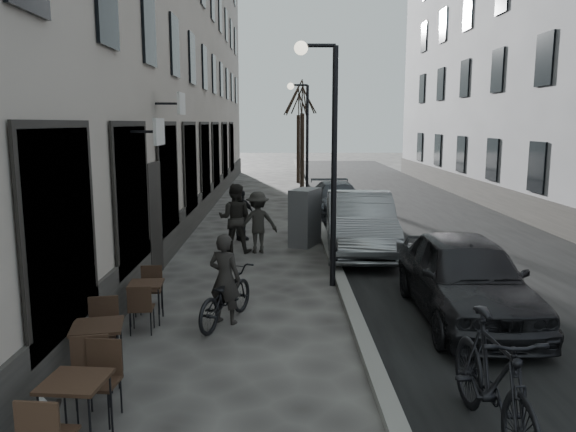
{
  "coord_description": "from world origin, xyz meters",
  "views": [
    {
      "loc": [
        -1.11,
        -5.68,
        3.47
      ],
      "look_at": [
        -0.98,
        4.32,
        1.8
      ],
      "focal_mm": 35.0,
      "sensor_mm": 36.0,
      "label": 1
    }
  ],
  "objects_px": {
    "pedestrian_far": "(241,215)",
    "car_near": "(465,277)",
    "sign_board": "(39,383)",
    "tree_near": "(302,97)",
    "bicycle": "(225,296)",
    "car_mid": "(360,223)",
    "utility_cabinet": "(305,217)",
    "bistro_set_c": "(146,298)",
    "streetlamp_near": "(326,138)",
    "pedestrian_mid": "(258,222)",
    "pedestrian_near": "(235,218)",
    "tree_far": "(298,101)",
    "bistro_set_a": "(76,406)",
    "moped": "(493,380)",
    "streetlamp_far": "(303,130)",
    "car_far": "(337,199)",
    "bistro_set_b": "(98,347)"
  },
  "relations": [
    {
      "from": "pedestrian_far",
      "to": "car_near",
      "type": "relative_size",
      "value": 0.34
    },
    {
      "from": "sign_board",
      "to": "car_near",
      "type": "relative_size",
      "value": 0.22
    },
    {
      "from": "tree_near",
      "to": "bicycle",
      "type": "relative_size",
      "value": 3.08
    },
    {
      "from": "tree_near",
      "to": "car_mid",
      "type": "xyz_separation_m",
      "value": [
        1.1,
        -11.9,
        -3.86
      ]
    },
    {
      "from": "utility_cabinet",
      "to": "bistro_set_c",
      "type": "bearing_deg",
      "value": -91.59
    },
    {
      "from": "streetlamp_near",
      "to": "pedestrian_mid",
      "type": "relative_size",
      "value": 3.08
    },
    {
      "from": "pedestrian_near",
      "to": "pedestrian_far",
      "type": "height_order",
      "value": "pedestrian_near"
    },
    {
      "from": "tree_far",
      "to": "bistro_set_a",
      "type": "xyz_separation_m",
      "value": [
        -3.2,
        -27.08,
        -4.19
      ]
    },
    {
      "from": "tree_near",
      "to": "pedestrian_near",
      "type": "distance_m",
      "value": 12.58
    },
    {
      "from": "sign_board",
      "to": "pedestrian_mid",
      "type": "bearing_deg",
      "value": 61.61
    },
    {
      "from": "bistro_set_c",
      "to": "pedestrian_far",
      "type": "distance_m",
      "value": 7.07
    },
    {
      "from": "bicycle",
      "to": "moped",
      "type": "relative_size",
      "value": 0.8
    },
    {
      "from": "bistro_set_a",
      "to": "bicycle",
      "type": "distance_m",
      "value": 4.02
    },
    {
      "from": "car_near",
      "to": "moped",
      "type": "height_order",
      "value": "car_near"
    },
    {
      "from": "bistro_set_c",
      "to": "pedestrian_mid",
      "type": "height_order",
      "value": "pedestrian_mid"
    },
    {
      "from": "streetlamp_far",
      "to": "bistro_set_c",
      "type": "height_order",
      "value": "streetlamp_far"
    },
    {
      "from": "car_far",
      "to": "moped",
      "type": "bearing_deg",
      "value": -92.98
    },
    {
      "from": "car_near",
      "to": "pedestrian_mid",
      "type": "bearing_deg",
      "value": 127.88
    },
    {
      "from": "bicycle",
      "to": "streetlamp_near",
      "type": "bearing_deg",
      "value": -108.77
    },
    {
      "from": "bistro_set_c",
      "to": "moped",
      "type": "distance_m",
      "value": 6.02
    },
    {
      "from": "pedestrian_far",
      "to": "moped",
      "type": "height_order",
      "value": "pedestrian_far"
    },
    {
      "from": "pedestrian_mid",
      "to": "sign_board",
      "type": "bearing_deg",
      "value": 63.24
    },
    {
      "from": "streetlamp_far",
      "to": "moped",
      "type": "distance_m",
      "value": 18.19
    },
    {
      "from": "pedestrian_mid",
      "to": "tree_far",
      "type": "bearing_deg",
      "value": -107.01
    },
    {
      "from": "bistro_set_c",
      "to": "pedestrian_far",
      "type": "bearing_deg",
      "value": 75.9
    },
    {
      "from": "pedestrian_far",
      "to": "car_far",
      "type": "height_order",
      "value": "pedestrian_far"
    },
    {
      "from": "tree_far",
      "to": "sign_board",
      "type": "bearing_deg",
      "value": -98.43
    },
    {
      "from": "tree_near",
      "to": "pedestrian_far",
      "type": "relative_size",
      "value": 3.77
    },
    {
      "from": "pedestrian_far",
      "to": "sign_board",
      "type": "bearing_deg",
      "value": -131.64
    },
    {
      "from": "streetlamp_near",
      "to": "moped",
      "type": "height_order",
      "value": "streetlamp_near"
    },
    {
      "from": "tree_near",
      "to": "bistro_set_a",
      "type": "relative_size",
      "value": 3.56
    },
    {
      "from": "pedestrian_mid",
      "to": "car_mid",
      "type": "relative_size",
      "value": 0.34
    },
    {
      "from": "car_near",
      "to": "tree_far",
      "type": "bearing_deg",
      "value": 96.73
    },
    {
      "from": "streetlamp_near",
      "to": "bicycle",
      "type": "relative_size",
      "value": 2.75
    },
    {
      "from": "streetlamp_far",
      "to": "sign_board",
      "type": "bearing_deg",
      "value": -102.46
    },
    {
      "from": "sign_board",
      "to": "streetlamp_near",
      "type": "bearing_deg",
      "value": 40.99
    },
    {
      "from": "bistro_set_c",
      "to": "car_near",
      "type": "xyz_separation_m",
      "value": [
        5.64,
        0.1,
        0.33
      ]
    },
    {
      "from": "sign_board",
      "to": "car_near",
      "type": "height_order",
      "value": "car_near"
    },
    {
      "from": "sign_board",
      "to": "utility_cabinet",
      "type": "height_order",
      "value": "utility_cabinet"
    },
    {
      "from": "streetlamp_near",
      "to": "tree_near",
      "type": "xyz_separation_m",
      "value": [
        0.07,
        15.0,
        1.5
      ]
    },
    {
      "from": "utility_cabinet",
      "to": "pedestrian_near",
      "type": "height_order",
      "value": "pedestrian_near"
    },
    {
      "from": "car_near",
      "to": "bistro_set_b",
      "type": "bearing_deg",
      "value": -156.0
    },
    {
      "from": "tree_far",
      "to": "pedestrian_mid",
      "type": "height_order",
      "value": "tree_far"
    },
    {
      "from": "streetlamp_near",
      "to": "bistro_set_b",
      "type": "distance_m",
      "value": 6.24
    },
    {
      "from": "pedestrian_near",
      "to": "pedestrian_far",
      "type": "relative_size",
      "value": 1.23
    },
    {
      "from": "bicycle",
      "to": "car_far",
      "type": "xyz_separation_m",
      "value": [
        3.09,
        11.35,
        0.14
      ]
    },
    {
      "from": "bistro_set_b",
      "to": "car_far",
      "type": "xyz_separation_m",
      "value": [
        4.57,
        13.6,
        0.14
      ]
    },
    {
      "from": "streetlamp_near",
      "to": "pedestrian_far",
      "type": "bearing_deg",
      "value": 114.03
    },
    {
      "from": "pedestrian_near",
      "to": "car_near",
      "type": "distance_m",
      "value": 6.95
    },
    {
      "from": "bistro_set_a",
      "to": "car_far",
      "type": "distance_m",
      "value": 15.78
    }
  ]
}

